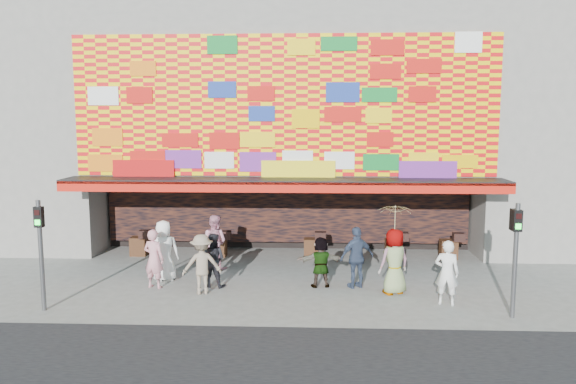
{
  "coord_description": "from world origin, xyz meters",
  "views": [
    {
      "loc": [
        1.0,
        -15.74,
        5.15
      ],
      "look_at": [
        0.22,
        2.0,
        2.78
      ],
      "focal_mm": 35.0,
      "sensor_mm": 36.0,
      "label": 1
    }
  ],
  "objects_px": {
    "ped_f": "(321,262)",
    "parasol": "(395,221)",
    "ped_d": "(202,264)",
    "ped_h": "(447,273)",
    "signal_left": "(40,243)",
    "ped_c": "(213,260)",
    "ped_b": "(154,259)",
    "ped_g": "(394,262)",
    "ped_e": "(357,257)",
    "ped_i": "(214,242)",
    "ped_a": "(164,251)",
    "signal_right": "(516,247)"
  },
  "relations": [
    {
      "from": "ped_b",
      "to": "ped_i",
      "type": "xyz_separation_m",
      "value": [
        1.46,
        2.23,
        0.03
      ]
    },
    {
      "from": "ped_d",
      "to": "ped_h",
      "type": "bearing_deg",
      "value": 157.55
    },
    {
      "from": "ped_c",
      "to": "ped_i",
      "type": "distance_m",
      "value": 2.05
    },
    {
      "from": "signal_right",
      "to": "ped_c",
      "type": "distance_m",
      "value": 8.62
    },
    {
      "from": "ped_d",
      "to": "parasol",
      "type": "bearing_deg",
      "value": 165.52
    },
    {
      "from": "ped_b",
      "to": "ped_e",
      "type": "height_order",
      "value": "ped_e"
    },
    {
      "from": "ped_b",
      "to": "ped_d",
      "type": "height_order",
      "value": "ped_b"
    },
    {
      "from": "signal_left",
      "to": "ped_a",
      "type": "height_order",
      "value": "signal_left"
    },
    {
      "from": "ped_b",
      "to": "ped_g",
      "type": "xyz_separation_m",
      "value": [
        7.2,
        -0.26,
        0.06
      ]
    },
    {
      "from": "ped_a",
      "to": "parasol",
      "type": "distance_m",
      "value": 7.25
    },
    {
      "from": "ped_e",
      "to": "ped_h",
      "type": "distance_m",
      "value": 2.78
    },
    {
      "from": "ped_e",
      "to": "parasol",
      "type": "bearing_deg",
      "value": 127.69
    },
    {
      "from": "ped_f",
      "to": "ped_h",
      "type": "distance_m",
      "value": 3.76
    },
    {
      "from": "ped_e",
      "to": "ped_g",
      "type": "relative_size",
      "value": 0.97
    },
    {
      "from": "signal_left",
      "to": "ped_a",
      "type": "distance_m",
      "value": 3.92
    },
    {
      "from": "ped_f",
      "to": "ped_g",
      "type": "height_order",
      "value": "ped_g"
    },
    {
      "from": "signal_left",
      "to": "parasol",
      "type": "xyz_separation_m",
      "value": [
        9.61,
        1.86,
        0.31
      ]
    },
    {
      "from": "ped_g",
      "to": "ped_b",
      "type": "bearing_deg",
      "value": -27.19
    },
    {
      "from": "ped_h",
      "to": "parasol",
      "type": "bearing_deg",
      "value": -18.91
    },
    {
      "from": "ped_h",
      "to": "parasol",
      "type": "xyz_separation_m",
      "value": [
        -1.31,
        0.92,
        1.26
      ]
    },
    {
      "from": "ped_e",
      "to": "parasol",
      "type": "height_order",
      "value": "parasol"
    },
    {
      "from": "ped_d",
      "to": "ped_h",
      "type": "height_order",
      "value": "ped_h"
    },
    {
      "from": "signal_right",
      "to": "ped_f",
      "type": "xyz_separation_m",
      "value": [
        -4.93,
        2.45,
        -1.08
      ]
    },
    {
      "from": "parasol",
      "to": "ped_a",
      "type": "bearing_deg",
      "value": 171.94
    },
    {
      "from": "signal_left",
      "to": "signal_right",
      "type": "distance_m",
      "value": 12.4
    },
    {
      "from": "signal_left",
      "to": "ped_e",
      "type": "height_order",
      "value": "signal_left"
    },
    {
      "from": "signal_right",
      "to": "ped_d",
      "type": "bearing_deg",
      "value": 169.04
    },
    {
      "from": "ped_c",
      "to": "ped_f",
      "type": "relative_size",
      "value": 1.07
    },
    {
      "from": "signal_left",
      "to": "ped_e",
      "type": "xyz_separation_m",
      "value": [
        8.56,
        2.41,
        -0.92
      ]
    },
    {
      "from": "ped_b",
      "to": "ped_g",
      "type": "height_order",
      "value": "ped_g"
    },
    {
      "from": "ped_a",
      "to": "ped_d",
      "type": "relative_size",
      "value": 1.1
    },
    {
      "from": "signal_left",
      "to": "ped_d",
      "type": "height_order",
      "value": "signal_left"
    },
    {
      "from": "ped_a",
      "to": "ped_b",
      "type": "bearing_deg",
      "value": 59.92
    },
    {
      "from": "ped_f",
      "to": "parasol",
      "type": "bearing_deg",
      "value": 156.2
    },
    {
      "from": "ped_a",
      "to": "ped_i",
      "type": "xyz_separation_m",
      "value": [
        1.34,
        1.49,
        -0.04
      ]
    },
    {
      "from": "ped_h",
      "to": "ped_f",
      "type": "bearing_deg",
      "value": -7.42
    },
    {
      "from": "ped_f",
      "to": "parasol",
      "type": "xyz_separation_m",
      "value": [
        2.14,
        -0.59,
        1.39
      ]
    },
    {
      "from": "ped_g",
      "to": "parasol",
      "type": "distance_m",
      "value": 1.21
    },
    {
      "from": "ped_b",
      "to": "ped_g",
      "type": "bearing_deg",
      "value": -164.49
    },
    {
      "from": "ped_d",
      "to": "ped_f",
      "type": "relative_size",
      "value": 1.13
    },
    {
      "from": "signal_left",
      "to": "ped_c",
      "type": "height_order",
      "value": "signal_left"
    },
    {
      "from": "ped_c",
      "to": "parasol",
      "type": "distance_m",
      "value": 5.62
    },
    {
      "from": "ped_h",
      "to": "signal_left",
      "type": "bearing_deg",
      "value": 21.05
    },
    {
      "from": "ped_b",
      "to": "ped_e",
      "type": "relative_size",
      "value": 0.96
    },
    {
      "from": "signal_left",
      "to": "ped_c",
      "type": "relative_size",
      "value": 1.8
    },
    {
      "from": "signal_right",
      "to": "ped_c",
      "type": "height_order",
      "value": "signal_right"
    },
    {
      "from": "signal_left",
      "to": "ped_b",
      "type": "relative_size",
      "value": 1.66
    },
    {
      "from": "signal_right",
      "to": "ped_a",
      "type": "bearing_deg",
      "value": 163.84
    },
    {
      "from": "signal_left",
      "to": "signal_right",
      "type": "bearing_deg",
      "value": 0.0
    },
    {
      "from": "ped_c",
      "to": "ped_d",
      "type": "bearing_deg",
      "value": 85.99
    }
  ]
}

